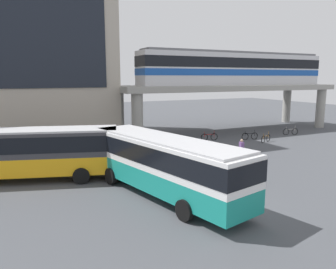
% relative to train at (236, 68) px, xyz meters
% --- Properties ---
extents(ground_plane, '(120.00, 120.00, 0.00)m').
position_rel_train_xyz_m(ground_plane, '(-14.92, -9.64, -7.43)').
color(ground_plane, '#47494F').
extents(elevated_platform, '(27.31, 7.32, 5.46)m').
position_rel_train_xyz_m(elevated_platform, '(-1.07, -0.00, -2.72)').
color(elevated_platform, '#9E9B93').
rests_on(elevated_platform, ground_plane).
extents(train, '(24.26, 2.96, 3.84)m').
position_rel_train_xyz_m(train, '(0.00, 0.00, 0.00)').
color(train, silver).
rests_on(train, elevated_platform).
extents(bus_main, '(4.97, 11.33, 3.22)m').
position_rel_train_xyz_m(bus_main, '(-17.27, -16.69, -5.44)').
color(bus_main, teal).
rests_on(bus_main, ground_plane).
extents(bus_secondary, '(11.30, 5.68, 3.22)m').
position_rel_train_xyz_m(bus_secondary, '(-23.44, -10.59, -5.44)').
color(bus_secondary, orange).
rests_on(bus_secondary, ground_plane).
extents(bicycle_black, '(1.76, 0.46, 1.04)m').
position_rel_train_xyz_m(bicycle_black, '(-2.27, -5.70, -7.07)').
color(bicycle_black, black).
rests_on(bicycle_black, ground_plane).
extents(bicycle_red, '(1.76, 0.45, 1.04)m').
position_rel_train_xyz_m(bicycle_red, '(-6.30, -4.27, -7.07)').
color(bicycle_red, black).
rests_on(bicycle_red, ground_plane).
extents(bicycle_silver, '(1.72, 0.61, 1.04)m').
position_rel_train_xyz_m(bicycle_silver, '(3.76, -5.37, -7.07)').
color(bicycle_silver, black).
rests_on(bicycle_silver, ground_plane).
extents(bicycle_brown, '(1.70, 0.68, 1.04)m').
position_rel_train_xyz_m(bicycle_brown, '(-1.72, -7.46, -7.07)').
color(bicycle_brown, black).
rests_on(bicycle_brown, ground_plane).
extents(pedestrian_near_building, '(0.34, 0.45, 1.71)m').
position_rel_train_xyz_m(pedestrian_near_building, '(-8.70, -12.45, -6.62)').
color(pedestrian_near_building, '#33663F').
rests_on(pedestrian_near_building, ground_plane).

